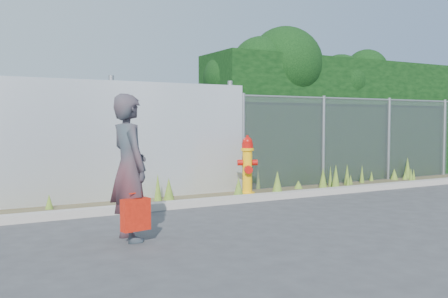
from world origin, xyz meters
TOP-DOWN VIEW (x-y plane):
  - ground at (0.00, 0.00)m, footprint 80.00×80.00m
  - curb at (0.00, 1.80)m, footprint 16.00×0.22m
  - weed_strip at (0.09, 2.46)m, footprint 16.00×1.29m
  - corrugated_fence at (-3.25, 3.01)m, footprint 8.50×0.21m
  - chainlink_fence at (4.25, 3.00)m, footprint 6.50×0.07m
  - hedge at (4.26, 4.00)m, footprint 7.44×1.96m
  - fire_hydrant at (0.83, 2.47)m, footprint 0.40×0.36m
  - woman at (-2.41, -0.00)m, footprint 0.48×0.69m
  - red_tote_bag at (-2.42, -0.27)m, footprint 0.34×0.13m
  - black_shoulder_bag at (-2.32, 0.17)m, footprint 0.22×0.09m

SIDE VIEW (x-z plane):
  - ground at x=0.00m, z-range 0.00..0.00m
  - curb at x=0.00m, z-range 0.00..0.12m
  - weed_strip at x=0.09m, z-range -0.15..0.39m
  - red_tote_bag at x=-2.42m, z-range 0.14..0.59m
  - fire_hydrant at x=0.83m, z-range -0.02..1.17m
  - woman at x=-2.41m, z-range 0.00..1.79m
  - black_shoulder_bag at x=-2.32m, z-range 0.90..1.07m
  - chainlink_fence at x=4.25m, z-range 0.01..2.06m
  - corrugated_fence at x=-3.25m, z-range -0.05..2.25m
  - hedge at x=4.26m, z-range 0.06..3.78m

